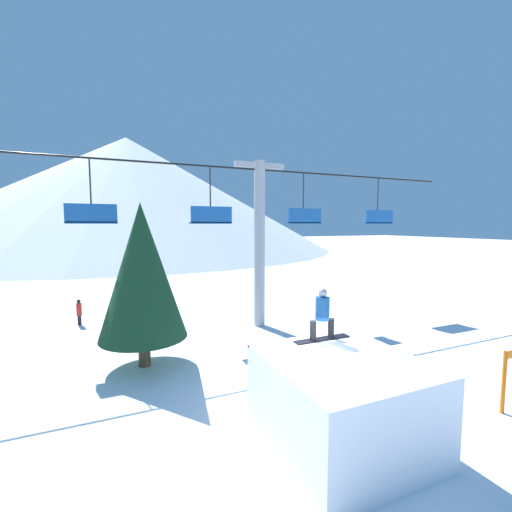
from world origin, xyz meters
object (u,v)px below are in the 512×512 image
(snowboarder, at_px, (322,314))
(distant_skier, at_px, (79,311))
(snow_ramp, at_px, (342,402))
(pine_tree_near, at_px, (142,271))
(trail_marker, at_px, (504,380))

(snowboarder, height_order, distant_skier, snowboarder)
(snow_ramp, xyz_separation_m, distant_skier, (-5.85, 12.20, -0.29))
(distant_skier, bearing_deg, snowboarder, -60.81)
(pine_tree_near, height_order, distant_skier, pine_tree_near)
(distant_skier, bearing_deg, pine_tree_near, -68.93)
(snow_ramp, bearing_deg, pine_tree_near, 119.92)
(snowboarder, xyz_separation_m, distant_skier, (-6.14, 10.99, -1.88))
(pine_tree_near, bearing_deg, distant_skier, 111.07)
(trail_marker, bearing_deg, distant_skier, 129.00)
(snowboarder, relative_size, pine_tree_near, 0.28)
(snow_ramp, bearing_deg, distant_skier, 115.63)
(pine_tree_near, bearing_deg, trail_marker, -39.78)
(pine_tree_near, bearing_deg, snow_ramp, -60.08)
(pine_tree_near, distance_m, distant_skier, 7.06)
(snow_ramp, height_order, pine_tree_near, pine_tree_near)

